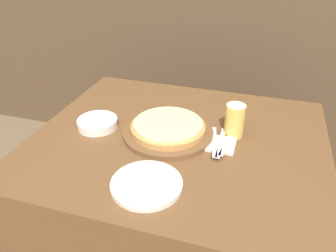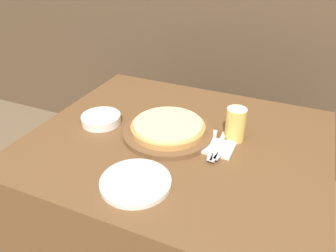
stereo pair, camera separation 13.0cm
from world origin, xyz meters
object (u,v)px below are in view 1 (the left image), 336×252
(beer_glass, at_px, (235,119))
(fork, at_px, (214,141))
(dinner_knife, at_px, (221,143))
(spoon, at_px, (227,144))
(dinner_plate, at_px, (147,184))
(pizza_on_board, at_px, (168,129))
(side_bowl, at_px, (98,123))

(beer_glass, distance_m, fork, 0.12)
(fork, bearing_deg, beer_glass, 56.64)
(dinner_knife, bearing_deg, spoon, 0.00)
(dinner_plate, xyz_separation_m, fork, (0.16, 0.30, 0.01))
(pizza_on_board, height_order, spoon, pizza_on_board)
(dinner_plate, bearing_deg, spoon, 54.65)
(beer_glass, height_order, spoon, beer_glass)
(dinner_plate, height_order, spoon, dinner_plate)
(beer_glass, distance_m, dinner_knife, 0.11)
(beer_glass, distance_m, side_bowl, 0.56)
(fork, distance_m, dinner_knife, 0.02)
(pizza_on_board, xyz_separation_m, fork, (0.19, -0.02, -0.01))
(beer_glass, bearing_deg, pizza_on_board, -163.62)
(pizza_on_board, bearing_deg, fork, -5.18)
(dinner_plate, bearing_deg, pizza_on_board, 94.78)
(beer_glass, height_order, dinner_plate, beer_glass)
(dinner_plate, height_order, fork, dinner_plate)
(pizza_on_board, height_order, beer_glass, beer_glass)
(fork, height_order, dinner_knife, same)
(dinner_knife, bearing_deg, beer_glass, 68.99)
(side_bowl, xyz_separation_m, dinner_knife, (0.52, 0.01, -0.00))
(dinner_knife, bearing_deg, dinner_plate, -122.07)
(pizza_on_board, height_order, dinner_plate, pizza_on_board)
(fork, bearing_deg, side_bowl, -178.71)
(pizza_on_board, relative_size, spoon, 2.04)
(pizza_on_board, distance_m, spoon, 0.24)
(fork, relative_size, dinner_knife, 1.00)
(beer_glass, relative_size, dinner_knife, 0.64)
(dinner_plate, height_order, dinner_knife, dinner_plate)
(pizza_on_board, xyz_separation_m, beer_glass, (0.25, 0.07, 0.05))
(pizza_on_board, distance_m, side_bowl, 0.30)
(pizza_on_board, bearing_deg, side_bowl, -174.58)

